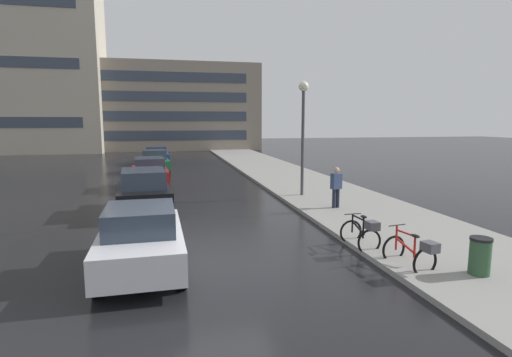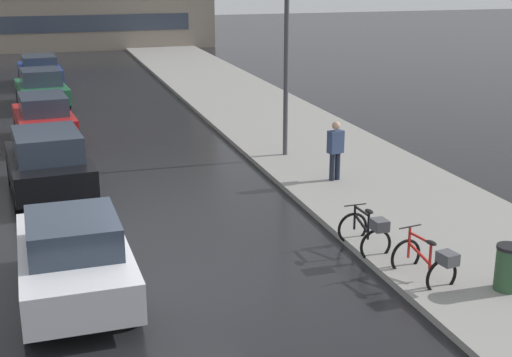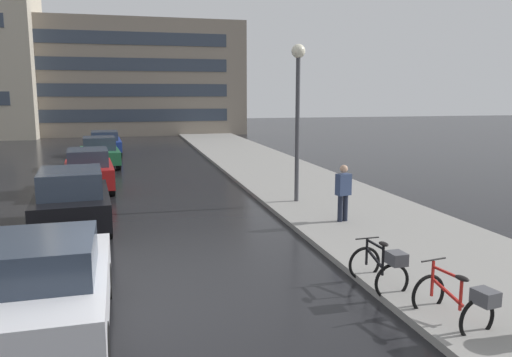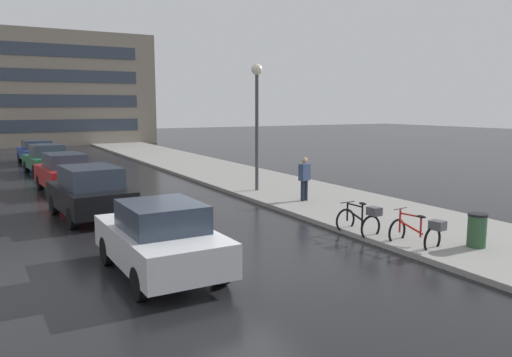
% 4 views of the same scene
% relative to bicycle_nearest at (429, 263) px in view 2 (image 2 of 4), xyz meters
% --- Properties ---
extents(ground_plane, '(140.00, 140.00, 0.00)m').
position_rel_bicycle_nearest_xyz_m(ground_plane, '(-4.24, 1.33, -0.47)').
color(ground_plane, black).
extents(sidewalk_kerb, '(4.80, 60.00, 0.14)m').
position_rel_bicycle_nearest_xyz_m(sidewalk_kerb, '(1.76, 11.33, -0.40)').
color(sidewalk_kerb, gray).
rests_on(sidewalk_kerb, ground).
extents(bicycle_nearest, '(0.85, 1.40, 0.99)m').
position_rel_bicycle_nearest_xyz_m(bicycle_nearest, '(0.00, 0.00, 0.00)').
color(bicycle_nearest, black).
rests_on(bicycle_nearest, ground).
extents(bicycle_second, '(0.73, 1.35, 0.98)m').
position_rel_bicycle_nearest_xyz_m(bicycle_second, '(-0.42, 1.68, 0.02)').
color(bicycle_second, black).
rests_on(bicycle_second, ground).
extents(car_white, '(1.94, 4.00, 1.58)m').
position_rel_bicycle_nearest_xyz_m(car_white, '(-6.19, 1.37, 0.32)').
color(car_white, silver).
rests_on(car_white, ground).
extents(car_black, '(2.22, 4.05, 1.68)m').
position_rel_bicycle_nearest_xyz_m(car_black, '(-6.46, 7.68, 0.38)').
color(car_black, black).
rests_on(car_black, ground).
extents(car_red, '(2.04, 3.90, 1.64)m').
position_rel_bicycle_nearest_xyz_m(car_red, '(-6.46, 13.34, 0.36)').
color(car_red, '#AD1919').
rests_on(car_red, ground).
extents(car_green, '(2.20, 4.10, 1.57)m').
position_rel_bicycle_nearest_xyz_m(car_green, '(-6.43, 19.90, 0.31)').
color(car_green, '#1E6038').
rests_on(car_green, ground).
extents(car_blue, '(2.12, 4.32, 1.47)m').
position_rel_bicycle_nearest_xyz_m(car_blue, '(-6.43, 25.54, 0.28)').
color(car_blue, navy).
rests_on(car_blue, ground).
extents(pedestrian, '(0.44, 0.33, 1.74)m').
position_rel_bicycle_nearest_xyz_m(pedestrian, '(0.83, 6.31, 0.51)').
color(pedestrian, '#1E2333').
rests_on(pedestrian, ground).
extents(streetlamp, '(0.45, 0.45, 5.25)m').
position_rel_bicycle_nearest_xyz_m(streetlamp, '(0.45, 9.20, 3.21)').
color(streetlamp, '#424247').
rests_on(streetlamp, ground).
extents(trash_bin, '(0.47, 0.47, 0.97)m').
position_rel_bicycle_nearest_xyz_m(trash_bin, '(1.11, -0.77, 0.02)').
color(trash_bin, '#2D5133').
rests_on(trash_bin, ground).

